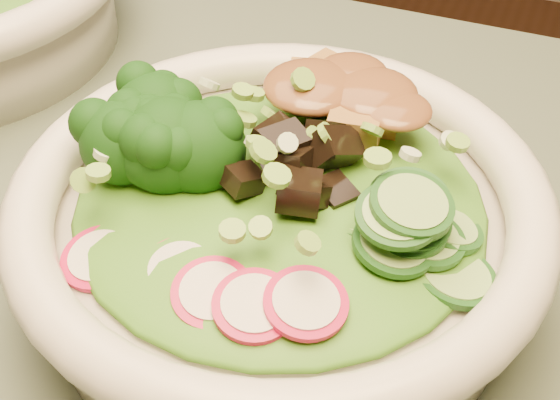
% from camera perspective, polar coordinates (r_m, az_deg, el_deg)
% --- Properties ---
extents(salad_bowl, '(0.28, 0.28, 0.08)m').
position_cam_1_polar(salad_bowl, '(0.42, 0.00, -2.09)').
color(salad_bowl, silver).
rests_on(salad_bowl, dining_table).
extents(lettuce_bed, '(0.21, 0.21, 0.03)m').
position_cam_1_polar(lettuce_bed, '(0.40, 0.00, 0.11)').
color(lettuce_bed, '#2D6415').
rests_on(lettuce_bed, salad_bowl).
extents(broccoli_florets, '(0.10, 0.09, 0.05)m').
position_cam_1_polar(broccoli_florets, '(0.41, -8.27, 4.34)').
color(broccoli_florets, black).
rests_on(broccoli_florets, salad_bowl).
extents(radish_slices, '(0.12, 0.07, 0.02)m').
position_cam_1_polar(radish_slices, '(0.35, -4.60, -6.23)').
color(radish_slices, '#B20D3D').
rests_on(radish_slices, salad_bowl).
extents(cucumber_slices, '(0.09, 0.09, 0.04)m').
position_cam_1_polar(cucumber_slices, '(0.37, 9.28, -1.66)').
color(cucumber_slices, '#87B363').
rests_on(cucumber_slices, salad_bowl).
extents(mushroom_heap, '(0.09, 0.09, 0.04)m').
position_cam_1_polar(mushroom_heap, '(0.40, 0.81, 2.78)').
color(mushroom_heap, black).
rests_on(mushroom_heap, salad_bowl).
extents(tofu_cubes, '(0.11, 0.08, 0.04)m').
position_cam_1_polar(tofu_cubes, '(0.44, 4.07, 6.43)').
color(tofu_cubes, '#9C6434').
rests_on(tofu_cubes, salad_bowl).
extents(peanut_sauce, '(0.07, 0.06, 0.02)m').
position_cam_1_polar(peanut_sauce, '(0.43, 4.15, 7.90)').
color(peanut_sauce, brown).
rests_on(peanut_sauce, tofu_cubes).
extents(scallion_garnish, '(0.20, 0.20, 0.03)m').
position_cam_1_polar(scallion_garnish, '(0.38, 0.00, 2.92)').
color(scallion_garnish, '#76AB3C').
rests_on(scallion_garnish, salad_bowl).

